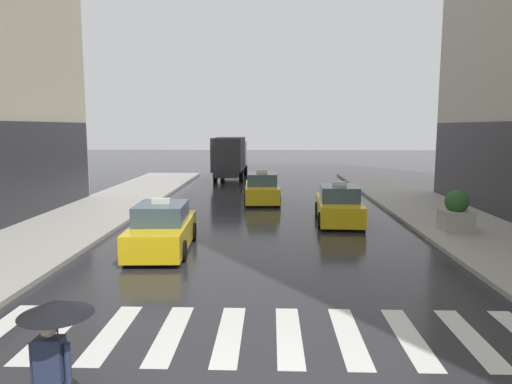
{
  "coord_description": "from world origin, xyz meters",
  "views": [
    {
      "loc": [
        0.22,
        -5.96,
        4.15
      ],
      "look_at": [
        -0.22,
        8.0,
        2.22
      ],
      "focal_mm": 32.92,
      "sensor_mm": 36.0,
      "label": 1
    }
  ],
  "objects_px": {
    "planter_mid_block": "(456,212)",
    "taxi_third": "(262,189)",
    "box_truck": "(230,156)",
    "taxi_second": "(339,206)",
    "taxi_lead": "(162,229)",
    "pedestrian_with_umbrella": "(54,331)"
  },
  "relations": [
    {
      "from": "taxi_third",
      "to": "box_truck",
      "type": "relative_size",
      "value": 0.61
    },
    {
      "from": "planter_mid_block",
      "to": "taxi_third",
      "type": "bearing_deg",
      "value": 134.42
    },
    {
      "from": "taxi_second",
      "to": "taxi_third",
      "type": "distance_m",
      "value": 6.54
    },
    {
      "from": "taxi_second",
      "to": "box_truck",
      "type": "bearing_deg",
      "value": 110.34
    },
    {
      "from": "taxi_second",
      "to": "taxi_third",
      "type": "xyz_separation_m",
      "value": [
        -3.5,
        5.53,
        0.0
      ]
    },
    {
      "from": "taxi_lead",
      "to": "box_truck",
      "type": "bearing_deg",
      "value": 88.88
    },
    {
      "from": "planter_mid_block",
      "to": "box_truck",
      "type": "bearing_deg",
      "value": 118.58
    },
    {
      "from": "taxi_third",
      "to": "box_truck",
      "type": "distance_m",
      "value": 11.68
    },
    {
      "from": "taxi_lead",
      "to": "pedestrian_with_umbrella",
      "type": "xyz_separation_m",
      "value": [
        0.84,
        -9.69,
        0.79
      ]
    },
    {
      "from": "taxi_lead",
      "to": "box_truck",
      "type": "height_order",
      "value": "box_truck"
    },
    {
      "from": "taxi_lead",
      "to": "planter_mid_block",
      "type": "distance_m",
      "value": 11.2
    },
    {
      "from": "taxi_lead",
      "to": "pedestrian_with_umbrella",
      "type": "distance_m",
      "value": 9.76
    },
    {
      "from": "pedestrian_with_umbrella",
      "to": "taxi_third",
      "type": "bearing_deg",
      "value": 83.44
    },
    {
      "from": "taxi_second",
      "to": "planter_mid_block",
      "type": "bearing_deg",
      "value": -29.0
    },
    {
      "from": "taxi_lead",
      "to": "taxi_second",
      "type": "bearing_deg",
      "value": 37.09
    },
    {
      "from": "pedestrian_with_umbrella",
      "to": "planter_mid_block",
      "type": "height_order",
      "value": "pedestrian_with_umbrella"
    },
    {
      "from": "taxi_lead",
      "to": "box_truck",
      "type": "distance_m",
      "value": 21.9
    },
    {
      "from": "box_truck",
      "to": "pedestrian_with_umbrella",
      "type": "xyz_separation_m",
      "value": [
        0.41,
        -31.56,
        -0.34
      ]
    },
    {
      "from": "box_truck",
      "to": "pedestrian_with_umbrella",
      "type": "height_order",
      "value": "box_truck"
    },
    {
      "from": "box_truck",
      "to": "planter_mid_block",
      "type": "height_order",
      "value": "box_truck"
    },
    {
      "from": "taxi_third",
      "to": "pedestrian_with_umbrella",
      "type": "bearing_deg",
      "value": -96.56
    },
    {
      "from": "box_truck",
      "to": "taxi_lead",
      "type": "bearing_deg",
      "value": -91.12
    }
  ]
}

